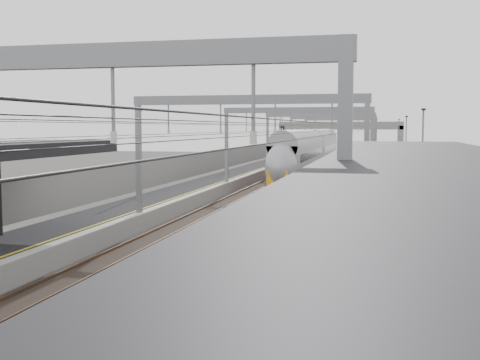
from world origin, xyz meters
The scene contains 13 objects.
platform_left centered at (-8.00, 45.00, 0.50)m, with size 4.00×120.00×1.00m, color black.
platform_right centered at (8.00, 45.00, 0.50)m, with size 4.00×120.00×1.00m, color black.
tracks centered at (0.00, 45.00, 0.05)m, with size 11.40×140.00×0.20m.
overhead_line centered at (0.00, 51.62, 6.14)m, with size 13.00×140.00×6.60m.
canopy_right centered at (8.03, 2.99, 5.09)m, with size 4.40×30.00×4.24m.
overbridge centered at (0.00, 100.00, 5.31)m, with size 22.00×2.20×6.90m.
wall_left centered at (-11.20, 45.00, 1.60)m, with size 0.30×120.00×3.20m, color gray.
wall_right centered at (11.20, 45.00, 1.60)m, with size 0.30×120.00×3.20m, color gray.
train centered at (-1.50, 64.72, 2.20)m, with size 2.84×51.83×4.49m.
bench centered at (8.52, 6.19, 1.53)m, with size 0.68×1.76×0.89m.
signal_green centered at (-5.20, 74.00, 2.42)m, with size 0.32×0.32×3.48m.
signal_red_near centered at (3.20, 65.23, 2.42)m, with size 0.32×0.32×3.48m.
signal_red_far centered at (5.40, 72.64, 2.42)m, with size 0.32×0.32×3.48m.
Camera 1 is at (6.95, -9.72, 5.86)m, focal length 45.00 mm.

